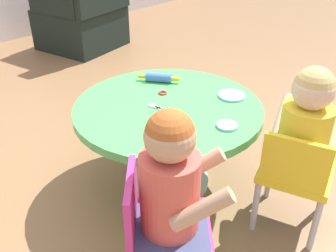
{
  "coord_description": "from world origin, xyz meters",
  "views": [
    {
      "loc": [
        -1.2,
        -1.15,
        1.34
      ],
      "look_at": [
        0.0,
        0.0,
        0.36
      ],
      "focal_mm": 41.0,
      "sensor_mm": 36.0,
      "label": 1
    }
  ],
  "objects_px": {
    "craft_table": "(168,124)",
    "seated_child_right": "(306,125)",
    "seated_child_left": "(171,178)",
    "child_chair_right": "(295,173)",
    "armchair_dark": "(84,18)",
    "rolling_pin": "(159,78)",
    "craft_scissors": "(163,110)",
    "child_chair_left": "(160,227)"
  },
  "relations": [
    {
      "from": "craft_table",
      "to": "seated_child_right",
      "type": "bearing_deg",
      "value": -72.76
    },
    {
      "from": "seated_child_left",
      "to": "child_chair_right",
      "type": "relative_size",
      "value": 0.95
    },
    {
      "from": "child_chair_right",
      "to": "armchair_dark",
      "type": "relative_size",
      "value": 0.63
    },
    {
      "from": "armchair_dark",
      "to": "rolling_pin",
      "type": "xyz_separation_m",
      "value": [
        -0.85,
        -1.92,
        0.19
      ]
    },
    {
      "from": "craft_table",
      "to": "rolling_pin",
      "type": "bearing_deg",
      "value": 54.09
    },
    {
      "from": "craft_scissors",
      "to": "rolling_pin",
      "type": "bearing_deg",
      "value": 48.71
    },
    {
      "from": "child_chair_left",
      "to": "seated_child_left",
      "type": "bearing_deg",
      "value": -45.67
    },
    {
      "from": "child_chair_left",
      "to": "seated_child_right",
      "type": "xyz_separation_m",
      "value": [
        0.67,
        -0.19,
        0.23
      ]
    },
    {
      "from": "craft_scissors",
      "to": "seated_child_right",
      "type": "bearing_deg",
      "value": -67.13
    },
    {
      "from": "seated_child_right",
      "to": "craft_scissors",
      "type": "height_order",
      "value": "seated_child_right"
    },
    {
      "from": "rolling_pin",
      "to": "child_chair_right",
      "type": "bearing_deg",
      "value": -90.89
    },
    {
      "from": "seated_child_left",
      "to": "rolling_pin",
      "type": "xyz_separation_m",
      "value": [
        0.62,
        0.68,
        -0.03
      ]
    },
    {
      "from": "craft_table",
      "to": "child_chair_right",
      "type": "distance_m",
      "value": 0.65
    },
    {
      "from": "rolling_pin",
      "to": "craft_scissors",
      "type": "relative_size",
      "value": 1.51
    },
    {
      "from": "child_chair_right",
      "to": "rolling_pin",
      "type": "xyz_separation_m",
      "value": [
        0.01,
        0.85,
        0.19
      ]
    },
    {
      "from": "child_chair_right",
      "to": "craft_table",
      "type": "bearing_deg",
      "value": 103.68
    },
    {
      "from": "seated_child_left",
      "to": "armchair_dark",
      "type": "xyz_separation_m",
      "value": [
        1.47,
        2.6,
        -0.22
      ]
    },
    {
      "from": "seated_child_left",
      "to": "child_chair_right",
      "type": "distance_m",
      "value": 0.67
    },
    {
      "from": "child_chair_left",
      "to": "seated_child_right",
      "type": "height_order",
      "value": "seated_child_right"
    },
    {
      "from": "child_chair_left",
      "to": "child_chair_right",
      "type": "distance_m",
      "value": 0.67
    },
    {
      "from": "seated_child_left",
      "to": "armchair_dark",
      "type": "bearing_deg",
      "value": 60.51
    },
    {
      "from": "seated_child_left",
      "to": "child_chair_right",
      "type": "height_order",
      "value": "seated_child_left"
    },
    {
      "from": "child_chair_left",
      "to": "seated_child_left",
      "type": "height_order",
      "value": "seated_child_left"
    },
    {
      "from": "craft_table",
      "to": "craft_scissors",
      "type": "distance_m",
      "value": 0.13
    },
    {
      "from": "craft_table",
      "to": "child_chair_left",
      "type": "bearing_deg",
      "value": -138.76
    },
    {
      "from": "child_chair_left",
      "to": "seated_child_right",
      "type": "distance_m",
      "value": 0.74
    },
    {
      "from": "seated_child_right",
      "to": "craft_scissors",
      "type": "bearing_deg",
      "value": 112.87
    },
    {
      "from": "child_chair_left",
      "to": "child_chair_right",
      "type": "height_order",
      "value": "same"
    },
    {
      "from": "craft_table",
      "to": "child_chair_right",
      "type": "bearing_deg",
      "value": -76.32
    },
    {
      "from": "child_chair_right",
      "to": "rolling_pin",
      "type": "height_order",
      "value": "child_chair_right"
    },
    {
      "from": "child_chair_left",
      "to": "armchair_dark",
      "type": "relative_size",
      "value": 0.63
    },
    {
      "from": "armchair_dark",
      "to": "child_chair_right",
      "type": "bearing_deg",
      "value": -107.29
    },
    {
      "from": "craft_table",
      "to": "armchair_dark",
      "type": "bearing_deg",
      "value": 64.7
    },
    {
      "from": "craft_scissors",
      "to": "child_chair_right",
      "type": "bearing_deg",
      "value": -70.71
    },
    {
      "from": "rolling_pin",
      "to": "craft_scissors",
      "type": "height_order",
      "value": "rolling_pin"
    },
    {
      "from": "child_chair_right",
      "to": "seated_child_right",
      "type": "height_order",
      "value": "seated_child_right"
    },
    {
      "from": "child_chair_right",
      "to": "craft_scissors",
      "type": "relative_size",
      "value": 3.94
    },
    {
      "from": "child_chair_left",
      "to": "child_chair_right",
      "type": "xyz_separation_m",
      "value": [
        0.64,
        -0.2,
        0.0
      ]
    },
    {
      "from": "child_chair_left",
      "to": "seated_child_left",
      "type": "xyz_separation_m",
      "value": [
        0.03,
        -0.03,
        0.23
      ]
    },
    {
      "from": "craft_table",
      "to": "child_chair_left",
      "type": "distance_m",
      "value": 0.65
    },
    {
      "from": "seated_child_left",
      "to": "armchair_dark",
      "type": "height_order",
      "value": "armchair_dark"
    },
    {
      "from": "seated_child_right",
      "to": "armchair_dark",
      "type": "distance_m",
      "value": 2.89
    }
  ]
}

